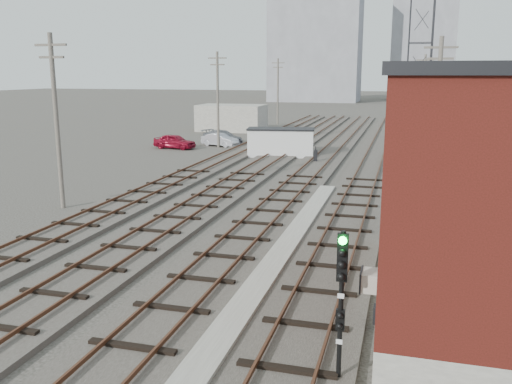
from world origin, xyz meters
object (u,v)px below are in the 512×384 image
at_px(signal_mast, 341,299).
at_px(switch_stand, 315,156).
at_px(car_silver, 220,140).
at_px(car_grey, 223,137).
at_px(site_trailer, 281,142).
at_px(car_red, 175,141).

distance_m(signal_mast, switch_stand, 31.40).
xyz_separation_m(car_silver, car_grey, (-0.41, 1.96, 0.04)).
bearing_deg(switch_stand, site_trailer, 132.60).
xyz_separation_m(switch_stand, car_red, (-14.31, 5.08, 0.09)).
distance_m(switch_stand, car_red, 15.18).
xyz_separation_m(site_trailer, car_red, (-10.78, 1.98, -0.52)).
height_order(signal_mast, car_red, signal_mast).
bearing_deg(car_grey, car_silver, -143.43).
distance_m(car_silver, car_grey, 2.00).
height_order(site_trailer, car_red, site_trailer).
bearing_deg(car_silver, car_red, 145.30).
bearing_deg(switch_stand, car_red, 154.30).
relative_size(signal_mast, car_grey, 0.79).
distance_m(site_trailer, car_red, 10.97).
distance_m(switch_stand, car_silver, 13.30).
xyz_separation_m(signal_mast, site_trailer, (-9.12, 33.96, -0.89)).
bearing_deg(car_grey, signal_mast, -133.07).
bearing_deg(car_silver, signal_mast, -139.72).
relative_size(signal_mast, switch_stand, 2.88).
bearing_deg(site_trailer, car_grey, 129.25).
bearing_deg(car_red, signal_mast, -143.23).
relative_size(car_silver, car_grey, 0.82).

